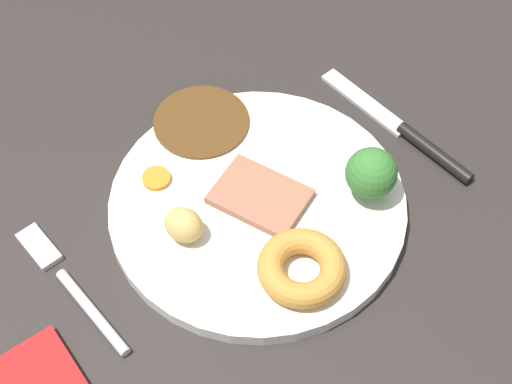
# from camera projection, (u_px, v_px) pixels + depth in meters

# --- Properties ---
(dining_table) EXTENTS (1.20, 0.84, 0.04)m
(dining_table) POSITION_uv_depth(u_px,v_px,m) (245.00, 228.00, 0.68)
(dining_table) COLOR #2B2623
(dining_table) RESTS_ON ground
(dinner_plate) EXTENTS (0.26, 0.26, 0.01)m
(dinner_plate) POSITION_uv_depth(u_px,v_px,m) (256.00, 203.00, 0.67)
(dinner_plate) COLOR white
(dinner_plate) RESTS_ON dining_table
(gravy_pool) EXTENTS (0.09, 0.09, 0.00)m
(gravy_pool) POSITION_uv_depth(u_px,v_px,m) (201.00, 121.00, 0.71)
(gravy_pool) COLOR #563819
(gravy_pool) RESTS_ON dinner_plate
(meat_slice_main) EXTENTS (0.08, 0.10, 0.01)m
(meat_slice_main) POSITION_uv_depth(u_px,v_px,m) (259.00, 195.00, 0.66)
(meat_slice_main) COLOR #9E664C
(meat_slice_main) RESTS_ON dinner_plate
(yorkshire_pudding) EXTENTS (0.07, 0.07, 0.02)m
(yorkshire_pudding) POSITION_uv_depth(u_px,v_px,m) (300.00, 269.00, 0.61)
(yorkshire_pudding) COLOR #C68938
(yorkshire_pudding) RESTS_ON dinner_plate
(roast_potato_left) EXTENTS (0.04, 0.04, 0.03)m
(roast_potato_left) POSITION_uv_depth(u_px,v_px,m) (184.00, 225.00, 0.63)
(roast_potato_left) COLOR #D8B260
(roast_potato_left) RESTS_ON dinner_plate
(carrot_coin_front) EXTENTS (0.03, 0.03, 0.00)m
(carrot_coin_front) POSITION_uv_depth(u_px,v_px,m) (156.00, 178.00, 0.67)
(carrot_coin_front) COLOR orange
(carrot_coin_front) RESTS_ON dinner_plate
(broccoli_floret) EXTENTS (0.05, 0.05, 0.05)m
(broccoli_floret) POSITION_uv_depth(u_px,v_px,m) (371.00, 173.00, 0.64)
(broccoli_floret) COLOR #8CB766
(broccoli_floret) RESTS_ON dinner_plate
(fork) EXTENTS (0.03, 0.15, 0.01)m
(fork) POSITION_uv_depth(u_px,v_px,m) (70.00, 284.00, 0.62)
(fork) COLOR silver
(fork) RESTS_ON dining_table
(knife) EXTENTS (0.03, 0.19, 0.01)m
(knife) POSITION_uv_depth(u_px,v_px,m) (408.00, 133.00, 0.72)
(knife) COLOR black
(knife) RESTS_ON dining_table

